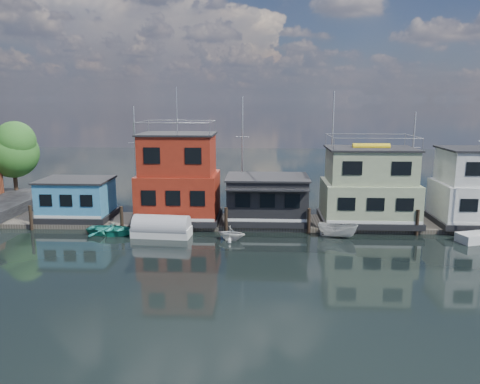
# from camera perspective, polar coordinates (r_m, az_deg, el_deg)

# --- Properties ---
(ground) EXTENTS (160.00, 160.00, 0.00)m
(ground) POSITION_cam_1_polar(r_m,az_deg,el_deg) (31.27, 4.40, -9.76)
(ground) COLOR black
(ground) RESTS_ON ground
(dock) EXTENTS (48.00, 5.00, 0.40)m
(dock) POSITION_cam_1_polar(r_m,az_deg,el_deg) (42.64, 3.97, -3.73)
(dock) COLOR #595147
(dock) RESTS_ON ground
(houseboat_blue) EXTENTS (6.40, 4.90, 3.66)m
(houseboat_blue) POSITION_cam_1_polar(r_m,az_deg,el_deg) (45.48, -19.30, -0.80)
(houseboat_blue) COLOR black
(houseboat_blue) RESTS_ON dock
(houseboat_red) EXTENTS (7.40, 5.90, 11.86)m
(houseboat_red) POSITION_cam_1_polar(r_m,az_deg,el_deg) (42.47, -7.50, 1.53)
(houseboat_red) COLOR black
(houseboat_red) RESTS_ON dock
(houseboat_dark) EXTENTS (7.40, 6.10, 4.06)m
(houseboat_dark) POSITION_cam_1_polar(r_m,az_deg,el_deg) (42.10, 3.33, -0.82)
(houseboat_dark) COLOR black
(houseboat_dark) RESTS_ON dock
(houseboat_green) EXTENTS (8.40, 5.90, 7.03)m
(houseboat_green) POSITION_cam_1_polar(r_m,az_deg,el_deg) (42.94, 15.45, 0.57)
(houseboat_green) COLOR black
(houseboat_green) RESTS_ON dock
(pilings) EXTENTS (42.28, 0.28, 2.20)m
(pilings) POSITION_cam_1_polar(r_m,az_deg,el_deg) (39.70, 3.59, -3.51)
(pilings) COLOR #2D2116
(pilings) RESTS_ON ground
(background_masts) EXTENTS (36.40, 0.16, 12.00)m
(background_masts) POSITION_cam_1_polar(r_m,az_deg,el_deg) (47.86, 9.64, 4.31)
(background_masts) COLOR silver
(background_masts) RESTS_ON ground
(dinghy_white) EXTENTS (2.71, 2.49, 1.21)m
(dinghy_white) POSITION_cam_1_polar(r_m,az_deg,el_deg) (37.85, -1.05, -5.01)
(dinghy_white) COLOR silver
(dinghy_white) RESTS_ON ground
(dinghy_teal) EXTENTS (4.50, 3.45, 0.86)m
(dinghy_teal) POSITION_cam_1_polar(r_m,az_deg,el_deg) (40.87, -15.35, -4.44)
(dinghy_teal) COLOR teal
(dinghy_teal) RESTS_ON ground
(tarp_runabout) EXTENTS (4.95, 2.30, 1.95)m
(tarp_runabout) POSITION_cam_1_polar(r_m,az_deg,el_deg) (39.32, -9.54, -4.35)
(tarp_runabout) COLOR silver
(tarp_runabout) RESTS_ON ground
(motorboat) EXTENTS (3.50, 2.17, 1.27)m
(motorboat) POSITION_cam_1_polar(r_m,az_deg,el_deg) (39.34, 11.80, -4.57)
(motorboat) COLOR silver
(motorboat) RESTS_ON ground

